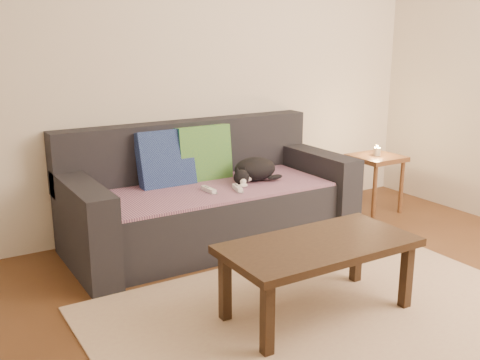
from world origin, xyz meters
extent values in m
plane|color=brown|center=(0.00, 0.00, 0.00)|extent=(4.50, 4.50, 0.00)
cube|color=beige|center=(0.00, 2.00, 1.30)|extent=(4.50, 0.04, 2.60)
cube|color=#232328|center=(0.00, 1.50, 0.21)|extent=(1.70, 0.78, 0.42)
cube|color=#232328|center=(0.00, 1.90, 0.65)|extent=(2.10, 0.18, 0.45)
cube|color=#232328|center=(-0.95, 1.50, 0.30)|extent=(0.20, 0.90, 0.60)
cube|color=#232328|center=(0.95, 1.50, 0.30)|extent=(0.20, 0.90, 0.60)
cube|color=#4C2B51|center=(0.00, 1.48, 0.43)|extent=(1.66, 0.74, 0.02)
cube|color=#121C4E|center=(-0.26, 1.74, 0.63)|extent=(0.42, 0.20, 0.43)
cube|color=#0C4E46|center=(0.06, 1.74, 0.63)|extent=(0.43, 0.16, 0.44)
ellipsoid|color=black|center=(0.36, 1.49, 0.53)|extent=(0.37, 0.31, 0.18)
sphere|color=black|center=(0.20, 1.42, 0.50)|extent=(0.13, 0.13, 0.11)
sphere|color=white|center=(0.18, 1.38, 0.48)|extent=(0.06, 0.06, 0.05)
ellipsoid|color=black|center=(0.47, 1.39, 0.47)|extent=(0.14, 0.07, 0.04)
cube|color=white|center=(-0.09, 1.39, 0.46)|extent=(0.04, 0.15, 0.03)
cube|color=white|center=(0.10, 1.32, 0.46)|extent=(0.07, 0.15, 0.03)
cube|color=brown|center=(1.59, 1.47, 0.48)|extent=(0.40, 0.40, 0.04)
cylinder|color=brown|center=(1.43, 1.31, 0.23)|extent=(0.04, 0.04, 0.46)
cylinder|color=brown|center=(1.75, 1.31, 0.23)|extent=(0.04, 0.04, 0.46)
cylinder|color=brown|center=(1.43, 1.63, 0.23)|extent=(0.04, 0.04, 0.46)
cylinder|color=brown|center=(1.75, 1.63, 0.23)|extent=(0.04, 0.04, 0.46)
cylinder|color=beige|center=(1.59, 1.47, 0.53)|extent=(0.06, 0.06, 0.07)
sphere|color=#FFBF59|center=(1.59, 1.47, 0.58)|extent=(0.02, 0.02, 0.02)
cube|color=tan|center=(0.00, 0.15, 0.01)|extent=(2.50, 1.80, 0.01)
cube|color=black|center=(-0.03, 0.25, 0.41)|extent=(1.07, 0.54, 0.04)
cube|color=black|center=(-0.50, 0.04, 0.19)|extent=(0.05, 0.05, 0.39)
cube|color=black|center=(0.44, 0.04, 0.19)|extent=(0.05, 0.05, 0.39)
cube|color=black|center=(-0.50, 0.45, 0.19)|extent=(0.05, 0.05, 0.39)
cube|color=black|center=(0.44, 0.45, 0.19)|extent=(0.05, 0.05, 0.39)
camera|label=1|loc=(-1.87, -1.96, 1.53)|focal=42.00mm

